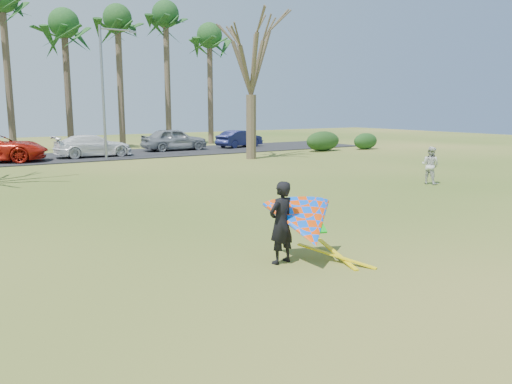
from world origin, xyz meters
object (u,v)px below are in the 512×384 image
streetlight (105,86)px  bare_tree_right (251,52)px  kite_flyer (303,223)px  pedestrian_a (430,165)px  car_3 (93,146)px  car_5 (240,139)px  car_4 (174,139)px

streetlight → bare_tree_right: bearing=-27.0°
bare_tree_right → kite_flyer: bearing=-119.5°
bare_tree_right → pedestrian_a: 14.20m
bare_tree_right → streetlight: bare_tree_right is taller
car_3 → car_5: size_ratio=1.20×
car_3 → car_5: 12.05m
bare_tree_right → streetlight: 9.05m
car_5 → kite_flyer: kite_flyer is taller
car_3 → car_4: (6.34, 1.59, 0.11)m
pedestrian_a → kite_flyer: bearing=105.3°
bare_tree_right → kite_flyer: (-10.50, -18.57, -5.72)m
bare_tree_right → car_5: bare_tree_right is taller
car_3 → car_4: bearing=-75.9°
bare_tree_right → pedestrian_a: bearing=-86.5°
bare_tree_right → car_3: bare_tree_right is taller
car_4 → pedestrian_a: size_ratio=3.01×
kite_flyer → car_4: bearing=71.8°
pedestrian_a → kite_flyer: kite_flyer is taller
car_5 → pedestrian_a: (-2.99, -20.65, 0.07)m
car_4 → pedestrian_a: 20.87m
car_4 → car_5: bearing=-89.8°
car_3 → streetlight: bearing=-171.4°
pedestrian_a → bare_tree_right: bearing=-7.7°
streetlight → car_3: (-0.33, 2.17, -3.70)m
bare_tree_right → car_5: size_ratio=2.27×
streetlight → car_4: streetlight is taller
streetlight → car_3: 4.30m
car_4 → pedestrian_a: (2.62, -20.71, -0.08)m
car_5 → streetlight: bearing=92.8°
car_5 → kite_flyer: bearing=136.6°
car_4 → kite_flyer: kite_flyer is taller
streetlight → car_4: bearing=32.0°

